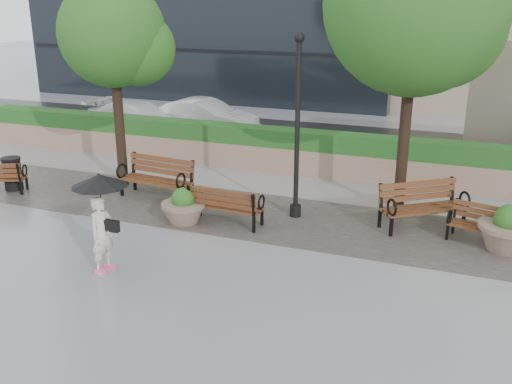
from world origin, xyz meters
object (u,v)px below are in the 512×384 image
(bench_2, at_px, (226,213))
(planter_right, at_px, (507,233))
(car_right, at_px, (205,118))
(trash_bin, at_px, (13,175))
(lamppost, at_px, (297,139))
(pedestrian, at_px, (101,214))
(bench_1, at_px, (157,187))
(planter_left, at_px, (183,209))
(bench_4, at_px, (485,234))
(bench_3, at_px, (422,215))
(car_left, at_px, (140,119))

(bench_2, relative_size, planter_right, 1.44)
(bench_2, xyz_separation_m, car_right, (-4.59, 8.40, 0.43))
(trash_bin, bearing_deg, lamppost, 5.89)
(pedestrian, bearing_deg, trash_bin, 66.17)
(car_right, bearing_deg, bench_1, -159.87)
(bench_2, relative_size, planter_left, 1.69)
(bench_4, xyz_separation_m, car_right, (-10.48, 7.47, 0.46))
(trash_bin, relative_size, car_right, 0.21)
(planter_left, bearing_deg, pedestrian, -95.47)
(bench_3, height_order, bench_4, bench_3)
(bench_3, bearing_deg, pedestrian, -178.00)
(planter_right, relative_size, pedestrian, 0.62)
(bench_1, xyz_separation_m, bench_4, (8.43, -0.14, -0.07))
(car_left, xyz_separation_m, car_right, (2.36, 1.03, 0.04))
(lamppost, relative_size, car_left, 0.97)
(bench_4, bearing_deg, bench_1, -166.85)
(bench_4, bearing_deg, car_right, 158.63)
(bench_2, bearing_deg, lamppost, -140.22)
(bench_2, distance_m, lamppost, 2.48)
(bench_3, xyz_separation_m, trash_bin, (-11.22, -1.20, 0.13))
(bench_1, height_order, bench_4, bench_1)
(bench_4, relative_size, lamppost, 0.38)
(pedestrian, bearing_deg, bench_4, -52.46)
(pedestrian, bearing_deg, bench_1, 24.67)
(bench_4, distance_m, pedestrian, 8.29)
(bench_2, height_order, trash_bin, bench_2)
(bench_2, relative_size, bench_3, 0.87)
(planter_left, xyz_separation_m, trash_bin, (-5.76, 0.55, 0.10))
(bench_1, relative_size, pedestrian, 1.06)
(bench_2, bearing_deg, planter_right, -170.85)
(bench_3, bearing_deg, bench_2, 161.35)
(bench_1, distance_m, car_right, 7.62)
(bench_4, distance_m, planter_right, 0.49)
(planter_right, height_order, car_left, car_left)
(lamppost, relative_size, pedestrian, 2.23)
(lamppost, bearing_deg, bench_4, -2.11)
(planter_left, height_order, pedestrian, pedestrian)
(car_left, relative_size, car_right, 1.07)
(bench_1, distance_m, trash_bin, 4.30)
(bench_1, xyz_separation_m, trash_bin, (-4.22, -0.82, 0.12))
(bench_2, relative_size, lamppost, 0.40)
(bench_1, distance_m, bench_2, 2.75)
(planter_right, distance_m, pedestrian, 8.57)
(car_left, bearing_deg, bench_4, -108.19)
(bench_4, relative_size, planter_left, 1.59)
(bench_4, xyz_separation_m, planter_right, (0.43, -0.17, 0.16))
(planter_left, bearing_deg, car_left, 127.81)
(lamppost, distance_m, car_left, 10.55)
(bench_1, relative_size, car_right, 0.49)
(car_right, bearing_deg, bench_3, -122.99)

